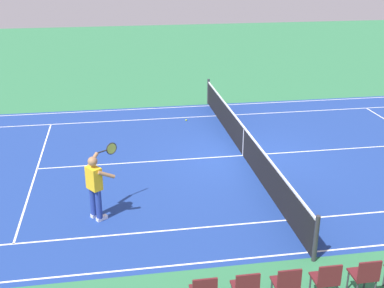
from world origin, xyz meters
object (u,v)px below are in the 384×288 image
(tennis_ball, at_px, (186,120))
(spectator_chair_3, at_px, (365,275))
(spectator_chair_4, at_px, (326,279))
(tennis_player_near, at_px, (95,184))
(spectator_chair_5, at_px, (287,283))
(tennis_net, at_px, (244,141))
(spectator_chair_6, at_px, (246,287))

(tennis_ball, xyz_separation_m, spectator_chair_3, (-1.72, 10.78, 0.49))
(tennis_ball, distance_m, spectator_chair_4, 10.83)
(spectator_chair_3, xyz_separation_m, spectator_chair_4, (0.76, 0.00, 0.00))
(tennis_player_near, distance_m, spectator_chair_4, 5.70)
(spectator_chair_3, xyz_separation_m, spectator_chair_5, (1.53, 0.00, 0.00))
(tennis_net, relative_size, spectator_chair_6, 13.30)
(spectator_chair_3, bearing_deg, spectator_chair_5, 0.00)
(tennis_net, xyz_separation_m, spectator_chair_4, (0.33, 7.08, 0.03))
(tennis_ball, xyz_separation_m, spectator_chair_6, (0.57, 10.78, 0.49))
(spectator_chair_6, bearing_deg, spectator_chair_3, 180.00)
(tennis_player_near, xyz_separation_m, spectator_chair_4, (-4.21, 3.82, -0.41))
(spectator_chair_3, distance_m, spectator_chair_5, 1.53)
(tennis_net, height_order, spectator_chair_5, tennis_net)
(spectator_chair_3, height_order, spectator_chair_6, same)
(tennis_player_near, distance_m, spectator_chair_5, 5.16)
(tennis_ball, relative_size, spectator_chair_6, 0.08)
(tennis_ball, distance_m, spectator_chair_5, 10.79)
(tennis_net, relative_size, spectator_chair_3, 13.30)
(tennis_ball, height_order, spectator_chair_6, spectator_chair_6)
(spectator_chair_3, height_order, spectator_chair_5, same)
(tennis_ball, bearing_deg, tennis_net, 109.13)
(spectator_chair_5, xyz_separation_m, spectator_chair_6, (0.76, 0.00, 0.00))
(tennis_net, distance_m, tennis_player_near, 5.60)
(tennis_net, height_order, tennis_player_near, tennis_player_near)
(tennis_ball, height_order, spectator_chair_4, spectator_chair_4)
(spectator_chair_3, bearing_deg, spectator_chair_4, 0.00)
(tennis_player_near, bearing_deg, tennis_net, -144.33)
(tennis_ball, relative_size, spectator_chair_3, 0.08)
(tennis_player_near, bearing_deg, spectator_chair_3, 142.50)
(spectator_chair_4, bearing_deg, spectator_chair_5, 0.00)
(spectator_chair_4, relative_size, spectator_chair_6, 1.00)
(tennis_net, distance_m, spectator_chair_4, 7.08)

